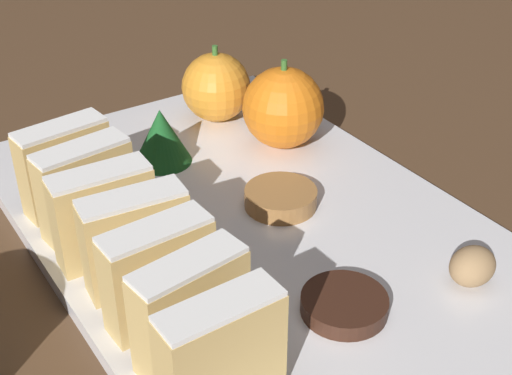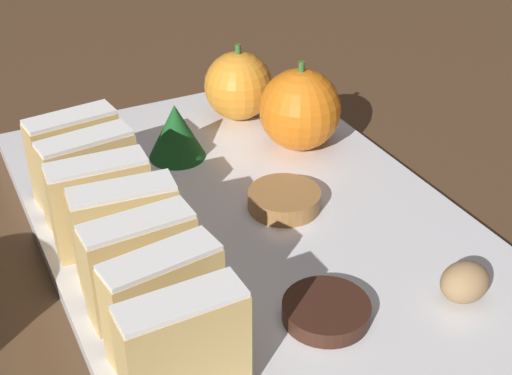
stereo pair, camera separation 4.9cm
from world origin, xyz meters
name	(u,v)px [view 2 (the right image)]	position (x,y,z in m)	size (l,w,h in m)	color
ground_plane	(256,236)	(0.00, 0.00, 0.00)	(6.00, 6.00, 0.00)	#513823
serving_platter	(256,230)	(0.00, 0.00, 0.01)	(0.29, 0.45, 0.01)	white
stollen_slice_front	(184,349)	(-0.10, -0.12, 0.05)	(0.07, 0.02, 0.07)	tan
stollen_slice_second	(164,304)	(-0.10, -0.09, 0.05)	(0.07, 0.03, 0.07)	tan
stollen_slice_third	(141,266)	(-0.10, -0.05, 0.05)	(0.07, 0.03, 0.07)	tan
stollen_slice_fourth	(126,232)	(-0.10, -0.01, 0.05)	(0.07, 0.03, 0.07)	tan
stollen_slice_fifth	(101,205)	(-0.10, 0.02, 0.05)	(0.07, 0.03, 0.07)	tan
stollen_slice_sixth	(90,178)	(-0.10, 0.06, 0.05)	(0.07, 0.03, 0.07)	tan
stollen_slice_back	(75,155)	(-0.10, 0.10, 0.05)	(0.07, 0.03, 0.07)	tan
orange_near	(300,110)	(0.08, 0.09, 0.05)	(0.07, 0.07, 0.08)	orange
orange_far	(238,86)	(0.06, 0.16, 0.04)	(0.06, 0.06, 0.07)	orange
walnut	(465,282)	(0.08, -0.13, 0.03)	(0.03, 0.03, 0.03)	#9E7A51
chocolate_cookie	(326,311)	(-0.01, -0.11, 0.02)	(0.05, 0.05, 0.01)	#381E14
gingerbread_cookie	(284,200)	(0.03, 0.01, 0.02)	(0.05, 0.05, 0.01)	#A3703D
evergreen_sprig	(176,131)	(-0.01, 0.12, 0.04)	(0.05, 0.05, 0.05)	#195623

